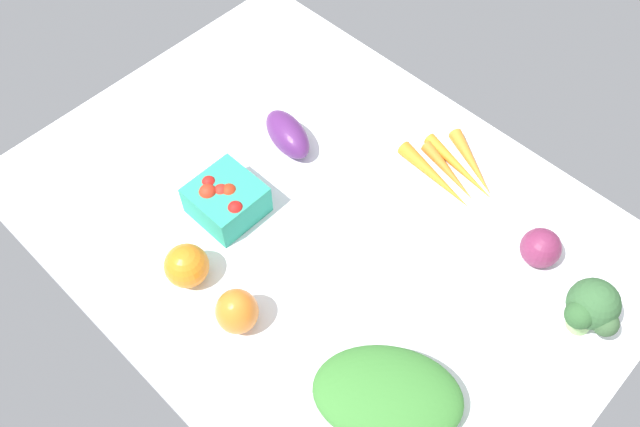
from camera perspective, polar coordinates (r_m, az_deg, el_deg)
name	(u,v)px	position (r cm, az deg, el deg)	size (l,w,h in cm)	color
tablecloth	(320,223)	(114.10, 0.00, -0.84)	(104.00, 76.00, 2.00)	white
leafy_greens_clump	(388,395)	(97.01, 5.85, -15.28)	(21.42, 14.69, 6.05)	#3D8335
carrot_bunch	(453,170)	(120.29, 11.35, 3.68)	(18.87, 14.24, 2.78)	orange
eggplant	(288,134)	(121.13, -2.81, 6.83)	(11.81, 6.02, 6.02)	#5A266B
bell_pepper_orange	(237,311)	(101.10, -7.16, -8.36)	(6.53, 6.53, 8.01)	orange
heirloom_tomato_orange	(187,266)	(106.58, -11.40, -4.43)	(7.13, 7.13, 7.13)	orange
broccoli_head	(591,309)	(105.04, 22.31, -7.59)	(8.65, 9.00, 11.24)	#97C575
red_onion_center	(541,248)	(112.23, 18.47, -2.82)	(6.56, 6.56, 6.56)	#7C294E
berry_basket	(226,199)	(112.65, -8.11, 1.21)	(10.88, 10.88, 7.35)	teal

